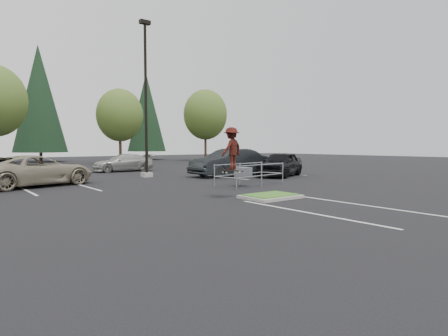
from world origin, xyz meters
TOP-DOWN VIEW (x-y plane):
  - ground at (0.00, 0.00)m, footprint 120.00×120.00m
  - grass_median at (0.00, 0.00)m, footprint 2.20×1.60m
  - stall_lines at (-1.35, 6.02)m, footprint 22.62×17.60m
  - light_pole at (0.50, 12.00)m, footprint 0.70×0.60m
  - decid_c at (5.99, 29.83)m, footprint 5.12×5.12m
  - decid_d at (17.99, 30.33)m, footprint 5.76×5.76m
  - conif_b at (0.00, 40.50)m, footprint 6.38×6.38m
  - conif_c at (14.00, 39.50)m, footprint 5.50×5.50m
  - cart_corral at (2.05, 3.91)m, footprint 4.29×2.23m
  - skateboarder at (-1.20, 1.00)m, footprint 1.20×0.88m
  - car_l_tan at (-6.50, 10.43)m, footprint 6.24×4.16m
  - car_r_charc at (5.35, 9.37)m, footprint 5.68×2.14m
  - car_r_black at (8.00, 7.08)m, footprint 5.31×3.87m
  - car_far_silver at (1.38, 18.00)m, footprint 4.90×2.23m

SIDE VIEW (x-z plane):
  - ground at x=0.00m, z-range 0.00..0.00m
  - stall_lines at x=-1.35m, z-range 0.00..0.01m
  - grass_median at x=0.00m, z-range 0.00..0.16m
  - car_far_silver at x=1.38m, z-range 0.00..1.39m
  - cart_corral at x=2.05m, z-range 0.15..1.31m
  - car_l_tan at x=-6.50m, z-range 0.00..1.59m
  - car_r_black at x=8.00m, z-range 0.00..1.68m
  - car_r_charc at x=5.35m, z-range 0.00..1.85m
  - skateboarder at x=-1.20m, z-range 1.06..2.87m
  - light_pole at x=0.50m, z-range -0.50..9.62m
  - decid_c at x=5.99m, z-range 1.06..9.45m
  - decid_d at x=17.99m, z-range 1.20..10.63m
  - conif_c at x=14.00m, z-range 0.60..13.10m
  - conif_b at x=0.00m, z-range 0.60..15.10m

